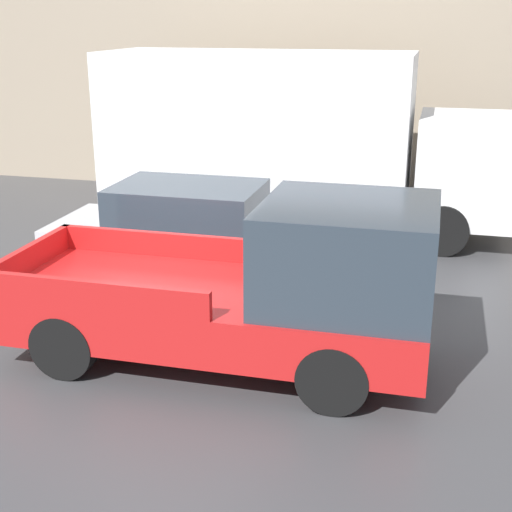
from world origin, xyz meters
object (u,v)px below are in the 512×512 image
car (184,231)px  newspaper_box (435,183)px  delivery_truck (288,137)px  pickup_truck (261,289)px

car → newspaper_box: size_ratio=4.36×
car → delivery_truck: size_ratio=0.54×
car → delivery_truck: (1.03, 3.31, 1.07)m
newspaper_box → car: bearing=-123.1°
pickup_truck → delivery_truck: 6.20m
newspaper_box → delivery_truck: bearing=-136.8°
pickup_truck → newspaper_box: 9.04m
delivery_truck → newspaper_box: 4.24m
newspaper_box → pickup_truck: bearing=-102.5°
pickup_truck → newspaper_box: size_ratio=5.33×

